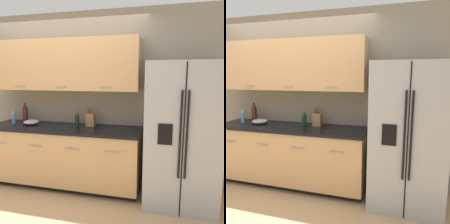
# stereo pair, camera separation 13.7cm
# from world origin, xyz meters

# --- Properties ---
(ground_plane) EXTENTS (14.00, 14.00, 0.00)m
(ground_plane) POSITION_xyz_m (0.00, 0.00, 0.00)
(ground_plane) COLOR tan
(wall_back) EXTENTS (10.00, 0.39, 2.60)m
(wall_back) POSITION_xyz_m (0.01, 0.97, 1.44)
(wall_back) COLOR gray
(wall_back) RESTS_ON ground_plane
(counter_unit) EXTENTS (2.31, 0.64, 0.91)m
(counter_unit) POSITION_xyz_m (0.04, 0.68, 0.46)
(counter_unit) COLOR black
(counter_unit) RESTS_ON ground_plane
(refrigerator) EXTENTS (0.88, 0.77, 1.82)m
(refrigerator) POSITION_xyz_m (1.71, 0.62, 0.91)
(refrigerator) COLOR #9E9EA0
(refrigerator) RESTS_ON ground_plane
(knife_block) EXTENTS (0.12, 0.11, 0.28)m
(knife_block) POSITION_xyz_m (0.43, 0.82, 1.01)
(knife_block) COLOR olive
(knife_block) RESTS_ON counter_unit
(wine_bottle) EXTENTS (0.08, 0.08, 0.31)m
(wine_bottle) POSITION_xyz_m (-0.68, 0.83, 1.05)
(wine_bottle) COLOR #3D1914
(wine_bottle) RESTS_ON counter_unit
(soap_dispenser) EXTENTS (0.06, 0.05, 0.20)m
(soap_dispenser) POSITION_xyz_m (-0.80, 0.70, 0.99)
(soap_dispenser) COLOR #4C7FB2
(soap_dispenser) RESTS_ON counter_unit
(oil_bottle) EXTENTS (0.07, 0.07, 0.20)m
(oil_bottle) POSITION_xyz_m (0.23, 0.80, 1.00)
(oil_bottle) COLOR black
(oil_bottle) RESTS_ON counter_unit
(mixing_bowl) EXTENTS (0.23, 0.23, 0.07)m
(mixing_bowl) POSITION_xyz_m (-0.50, 0.72, 0.95)
(mixing_bowl) COLOR #A3A3A5
(mixing_bowl) RESTS_ON counter_unit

